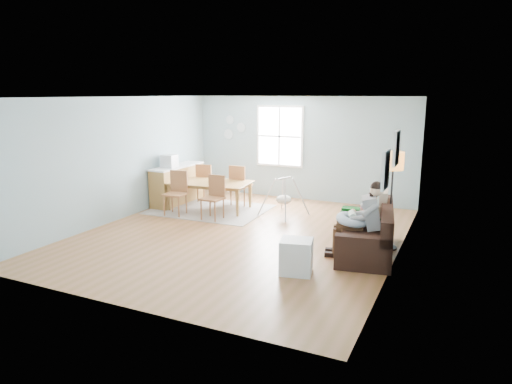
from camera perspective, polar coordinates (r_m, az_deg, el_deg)
The scene contains 22 objects.
room at distance 8.77m, azimuth -1.89°, elevation 9.95°, with size 8.40×9.40×3.90m.
window at distance 12.22m, azimuth 2.99°, elevation 6.97°, with size 1.32×0.08×1.62m.
pictures at distance 6.90m, azimuth 16.55°, elevation 4.06°, with size 0.05×1.34×0.74m.
wall_plates at distance 12.80m, azimuth -2.88°, elevation 8.02°, with size 0.67×0.02×0.66m.
sofa at distance 8.36m, azimuth 13.94°, elevation -5.35°, with size 1.22×2.19×0.84m.
green_throw at distance 8.96m, azimuth 13.65°, elevation -2.57°, with size 0.95×0.76×0.04m, color #12521C.
beige_pillow at distance 8.76m, azimuth 15.62°, elevation -1.46°, with size 0.14×0.50×0.50m, color tan.
father at distance 7.96m, azimuth 13.07°, elevation -3.05°, with size 0.99×0.57×1.34m.
nursing_pillow at distance 7.98m, azimuth 11.93°, elevation -3.40°, with size 0.55×0.55×0.15m, color silver.
infant at distance 8.00m, azimuth 11.97°, elevation -2.79°, with size 0.21×0.38×0.14m.
toddler at distance 8.44m, azimuth 13.61°, elevation -2.22°, with size 0.57×0.34×0.85m.
floor_lamp at distance 8.37m, azimuth 16.75°, elevation 2.75°, with size 0.36×0.36×1.77m.
storage_cube at distance 7.23m, azimuth 4.98°, elevation -8.02°, with size 0.58×0.54×0.55m.
rug at distance 11.15m, azimuth -5.78°, elevation -2.17°, with size 2.70×2.05×0.01m, color gray.
dining_table at distance 11.08m, azimuth -5.82°, elevation -0.49°, with size 1.93×1.08×0.68m, color brown.
chair_sw at distance 10.72m, azimuth -9.87°, elevation 0.31°, with size 0.51×0.51×1.02m.
chair_se at distance 10.23m, azimuth -5.23°, elevation -0.27°, with size 0.46×0.46×0.98m.
chair_nw at distance 11.83m, azimuth -6.32°, elevation 1.48°, with size 0.50×0.50×1.00m.
chair_ne at distance 11.38m, azimuth -2.11°, elevation 1.21°, with size 0.47×0.47×1.03m.
counter at distance 11.84m, azimuth -9.77°, elevation 0.98°, with size 0.56×1.76×0.98m.
monitor at distance 11.47m, azimuth -10.81°, elevation 3.82°, with size 0.35×0.33×0.32m.
baby_swing at distance 10.48m, azimuth 3.49°, elevation -0.87°, with size 1.10×1.11×0.88m.
Camera 1 is at (3.96, -7.82, 2.77)m, focal length 32.00 mm.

